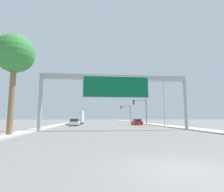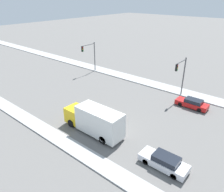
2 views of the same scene
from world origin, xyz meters
name	(u,v)px [view 2 (image 2 of 2)]	position (x,y,z in m)	size (l,w,h in m)	color
sidewalk_right	(92,67)	(11.25, 60.00, 0.07)	(3.00, 120.00, 0.15)	#AAAAAA
car_near_left	(192,103)	(7.00, 34.87, 0.64)	(1.73, 4.66, 1.35)	red
car_far_center	(164,162)	(-7.00, 32.17, 0.67)	(1.80, 4.79, 1.41)	silver
truck_box_primary	(95,120)	(-7.00, 41.43, 1.71)	(2.38, 8.20, 3.37)	yellow
traffic_light_near_intersection	(181,72)	(9.16, 38.00, 4.25)	(3.61, 0.32, 6.41)	#4C4C4F
traffic_light_mid_block	(91,53)	(9.07, 58.00, 4.17)	(3.84, 0.32, 6.24)	#4C4C4F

